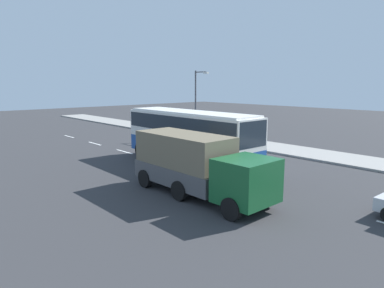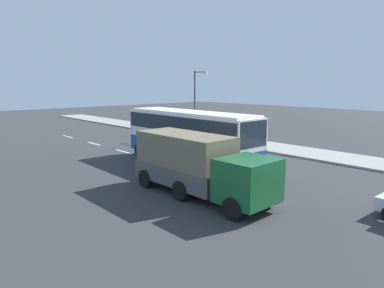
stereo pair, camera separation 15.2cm
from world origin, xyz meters
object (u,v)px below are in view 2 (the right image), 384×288
(cargo_truck, at_px, (198,164))
(street_lamp, at_px, (196,99))
(coach_bus, at_px, (189,132))
(pedestrian_near_curb, at_px, (215,131))

(cargo_truck, bearing_deg, street_lamp, 137.15)
(cargo_truck, height_order, street_lamp, street_lamp)
(cargo_truck, xyz_separation_m, street_lamp, (-13.13, 12.25, 2.38))
(coach_bus, xyz_separation_m, cargo_truck, (5.10, -4.08, -0.66))
(coach_bus, relative_size, pedestrian_near_curb, 7.17)
(pedestrian_near_curb, bearing_deg, street_lamp, 150.70)
(pedestrian_near_curb, bearing_deg, cargo_truck, -76.53)
(pedestrian_near_curb, bearing_deg, coach_bus, -83.86)
(coach_bus, xyz_separation_m, street_lamp, (-8.03, 8.17, 1.72))
(coach_bus, height_order, street_lamp, street_lamp)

